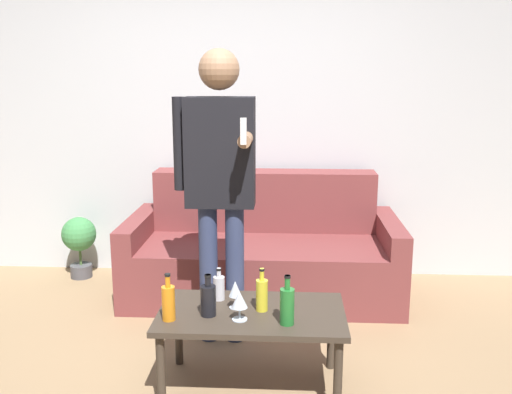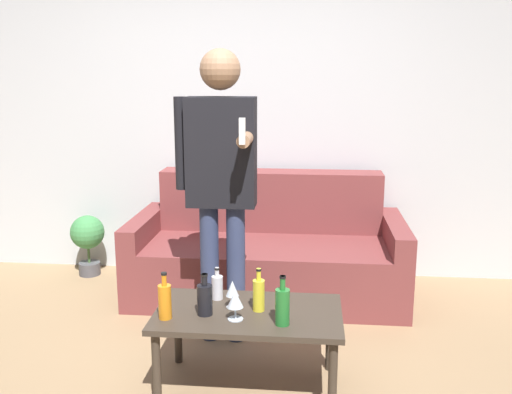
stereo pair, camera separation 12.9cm
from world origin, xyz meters
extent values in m
plane|color=#997A56|center=(0.00, 0.00, 0.00)|extent=(16.00, 16.00, 0.00)
cube|color=silver|center=(0.00, 1.94, 1.35)|extent=(8.00, 0.06, 2.70)
cube|color=brown|center=(0.28, 1.26, 0.21)|extent=(1.72, 0.66, 0.43)
cube|color=brown|center=(0.28, 1.72, 0.45)|extent=(1.72, 0.26, 0.89)
cube|color=brown|center=(-0.65, 1.39, 0.30)|extent=(0.14, 0.92, 0.59)
cube|color=brown|center=(1.21, 1.39, 0.30)|extent=(0.14, 0.92, 0.59)
cube|color=#3D3328|center=(0.28, 0.09, 0.42)|extent=(0.97, 0.56, 0.03)
cylinder|color=#3D3328|center=(-0.16, -0.14, 0.20)|extent=(0.04, 0.04, 0.40)
cylinder|color=#3D3328|center=(0.71, -0.14, 0.20)|extent=(0.04, 0.04, 0.40)
cylinder|color=#3D3328|center=(-0.16, 0.32, 0.20)|extent=(0.04, 0.04, 0.40)
cylinder|color=#3D3328|center=(0.71, 0.32, 0.20)|extent=(0.04, 0.04, 0.40)
cylinder|color=#23752D|center=(0.46, -0.05, 0.52)|extent=(0.07, 0.07, 0.18)
cylinder|color=#23752D|center=(0.46, -0.05, 0.65)|extent=(0.03, 0.03, 0.07)
cylinder|color=black|center=(0.46, -0.05, 0.68)|extent=(0.03, 0.03, 0.01)
cylinder|color=silver|center=(0.09, 0.24, 0.50)|extent=(0.06, 0.06, 0.13)
cylinder|color=silver|center=(0.09, 0.24, 0.59)|extent=(0.02, 0.02, 0.05)
cylinder|color=black|center=(0.09, 0.24, 0.61)|extent=(0.03, 0.03, 0.01)
cylinder|color=orange|center=(-0.13, -0.04, 0.52)|extent=(0.07, 0.07, 0.18)
cylinder|color=orange|center=(-0.13, -0.04, 0.64)|extent=(0.03, 0.03, 0.07)
cylinder|color=black|center=(-0.13, -0.04, 0.67)|extent=(0.03, 0.03, 0.01)
cylinder|color=black|center=(0.06, 0.03, 0.51)|extent=(0.08, 0.08, 0.16)
cylinder|color=black|center=(0.06, 0.03, 0.62)|extent=(0.03, 0.03, 0.06)
cylinder|color=black|center=(0.06, 0.03, 0.65)|extent=(0.03, 0.03, 0.01)
cylinder|color=yellow|center=(0.33, 0.11, 0.52)|extent=(0.06, 0.06, 0.17)
cylinder|color=yellow|center=(0.33, 0.11, 0.63)|extent=(0.02, 0.02, 0.06)
cylinder|color=black|center=(0.33, 0.11, 0.66)|extent=(0.03, 0.03, 0.01)
cylinder|color=silver|center=(0.23, -0.02, 0.44)|extent=(0.08, 0.08, 0.01)
cylinder|color=silver|center=(0.23, -0.02, 0.47)|extent=(0.01, 0.01, 0.06)
cone|color=silver|center=(0.23, -0.02, 0.54)|extent=(0.08, 0.08, 0.08)
cylinder|color=silver|center=(0.19, 0.13, 0.44)|extent=(0.06, 0.06, 0.01)
cylinder|color=silver|center=(0.19, 0.13, 0.47)|extent=(0.01, 0.01, 0.06)
cone|color=silver|center=(0.19, 0.13, 0.54)|extent=(0.07, 0.07, 0.08)
cylinder|color=navy|center=(-0.02, 0.65, 0.43)|extent=(0.11, 0.11, 0.86)
cylinder|color=navy|center=(0.14, 0.65, 0.43)|extent=(0.11, 0.11, 0.86)
cube|color=black|center=(0.06, 0.65, 1.19)|extent=(0.41, 0.18, 0.65)
sphere|color=#9E7556|center=(0.06, 0.65, 1.66)|extent=(0.24, 0.24, 0.24)
cylinder|color=black|center=(-0.18, 0.65, 1.23)|extent=(0.07, 0.07, 0.55)
cylinder|color=#9E7556|center=(0.22, 0.51, 1.28)|extent=(0.07, 0.28, 0.07)
cube|color=white|center=(0.22, 0.33, 1.34)|extent=(0.03, 0.03, 0.14)
cylinder|color=#4C4C51|center=(-1.23, 1.69, 0.05)|extent=(0.17, 0.17, 0.10)
cylinder|color=#476B38|center=(-1.23, 1.69, 0.19)|extent=(0.02, 0.02, 0.17)
sphere|color=#428E4C|center=(-1.23, 1.69, 0.37)|extent=(0.28, 0.28, 0.28)
camera|label=1|loc=(0.46, -2.67, 1.65)|focal=40.00mm
camera|label=2|loc=(0.59, -2.66, 1.65)|focal=40.00mm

